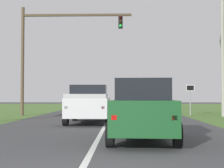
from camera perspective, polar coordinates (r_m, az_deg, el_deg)
The scene contains 6 objects.
ground_plane at distance 16.41m, azimuth -1.18°, elevation -7.08°, with size 120.00×120.00×0.00m, color #424244.
red_suv_near at distance 10.90m, azimuth 5.21°, elevation -4.21°, with size 2.26×4.62×1.96m.
pickup_truck_lead at distance 17.84m, azimuth -3.84°, elevation -3.40°, with size 2.32×5.42×2.00m.
traffic_light at distance 25.29m, azimuth -10.32°, elevation 6.80°, with size 8.16×0.40×8.01m.
keep_moving_sign at distance 25.05m, azimuth 13.15°, elevation -1.80°, with size 0.60×0.09×2.37m.
utility_pole_right at distance 24.87m, azimuth 18.31°, elevation 4.15°, with size 0.28×0.28×8.16m, color #9E998E.
Camera 1 is at (0.76, -5.63, 1.44)m, focal length 53.84 mm.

